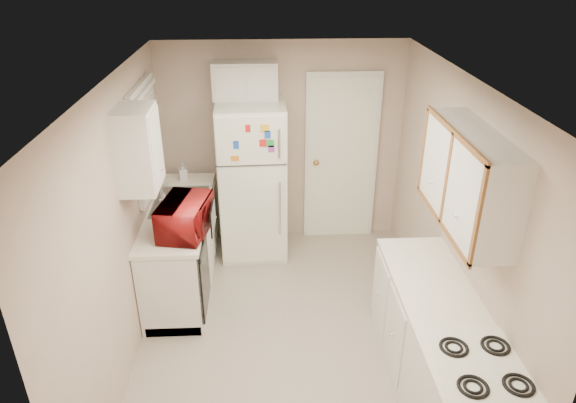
{
  "coord_description": "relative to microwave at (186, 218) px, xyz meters",
  "views": [
    {
      "loc": [
        -0.21,
        -3.79,
        3.29
      ],
      "look_at": [
        0.0,
        0.5,
        1.15
      ],
      "focal_mm": 32.0,
      "sensor_mm": 36.0,
      "label": 1
    }
  ],
  "objects": [
    {
      "name": "floor",
      "position": [
        0.95,
        -0.4,
        -1.05
      ],
      "size": [
        3.8,
        3.8,
        0.0
      ],
      "primitive_type": "plane",
      "color": "#BDB09C",
      "rests_on": "ground"
    },
    {
      "name": "ceiling",
      "position": [
        0.95,
        -0.4,
        1.35
      ],
      "size": [
        3.8,
        3.8,
        0.0
      ],
      "primitive_type": "plane",
      "color": "white",
      "rests_on": "floor"
    },
    {
      "name": "wall_left",
      "position": [
        -0.45,
        -0.4,
        0.15
      ],
      "size": [
        3.8,
        3.8,
        0.0
      ],
      "primitive_type": "plane",
      "color": "#BDA793",
      "rests_on": "floor"
    },
    {
      "name": "wall_right",
      "position": [
        2.35,
        -0.4,
        0.15
      ],
      "size": [
        3.8,
        3.8,
        0.0
      ],
      "primitive_type": "plane",
      "color": "#BDA793",
      "rests_on": "floor"
    },
    {
      "name": "wall_back",
      "position": [
        0.95,
        1.5,
        0.15
      ],
      "size": [
        2.8,
        2.8,
        0.0
      ],
      "primitive_type": "plane",
      "color": "#BDA793",
      "rests_on": "floor"
    },
    {
      "name": "wall_front",
      "position": [
        0.95,
        -2.3,
        0.15
      ],
      "size": [
        2.8,
        2.8,
        0.0
      ],
      "primitive_type": "plane",
      "color": "#BDA793",
      "rests_on": "floor"
    },
    {
      "name": "left_counter",
      "position": [
        -0.15,
        0.5,
        -0.6
      ],
      "size": [
        0.6,
        1.8,
        0.9
      ],
      "primitive_type": "cube",
      "color": "silver",
      "rests_on": "floor"
    },
    {
      "name": "dishwasher",
      "position": [
        0.14,
        -0.1,
        -0.56
      ],
      "size": [
        0.03,
        0.58,
        0.72
      ],
      "primitive_type": "cube",
      "color": "black",
      "rests_on": "floor"
    },
    {
      "name": "sink",
      "position": [
        -0.15,
        0.65,
        -0.19
      ],
      "size": [
        0.54,
        0.74,
        0.16
      ],
      "primitive_type": "cube",
      "color": "gray",
      "rests_on": "left_counter"
    },
    {
      "name": "microwave",
      "position": [
        0.0,
        0.0,
        0.0
      ],
      "size": [
        0.63,
        0.43,
        0.39
      ],
      "primitive_type": "imported",
      "rotation": [
        0.0,
        0.0,
        1.39
      ],
      "color": "maroon",
      "rests_on": "left_counter"
    },
    {
      "name": "soap_bottle",
      "position": [
        -0.19,
        1.22,
        -0.05
      ],
      "size": [
        0.11,
        0.11,
        0.2
      ],
      "primitive_type": "imported",
      "rotation": [
        0.0,
        0.0,
        0.29
      ],
      "color": "silver",
      "rests_on": "left_counter"
    },
    {
      "name": "window_blinds",
      "position": [
        -0.41,
        0.65,
        0.55
      ],
      "size": [
        0.1,
        0.98,
        1.08
      ],
      "primitive_type": "cube",
      "color": "silver",
      "rests_on": "wall_left"
    },
    {
      "name": "upper_cabinet_left",
      "position": [
        -0.3,
        -0.18,
        0.75
      ],
      "size": [
        0.3,
        0.45,
        0.7
      ],
      "primitive_type": "cube",
      "color": "silver",
      "rests_on": "wall_left"
    },
    {
      "name": "refrigerator",
      "position": [
        0.6,
        1.15,
        -0.15
      ],
      "size": [
        0.76,
        0.74,
        1.8
      ],
      "primitive_type": "cube",
      "rotation": [
        0.0,
        0.0,
        0.03
      ],
      "color": "white",
      "rests_on": "floor"
    },
    {
      "name": "cabinet_over_fridge",
      "position": [
        0.55,
        1.35,
        0.95
      ],
      "size": [
        0.7,
        0.3,
        0.4
      ],
      "primitive_type": "cube",
      "color": "silver",
      "rests_on": "wall_back"
    },
    {
      "name": "interior_door",
      "position": [
        1.65,
        1.46,
        -0.03
      ],
      "size": [
        0.86,
        0.06,
        2.08
      ],
      "primitive_type": "cube",
      "color": "white",
      "rests_on": "floor"
    },
    {
      "name": "right_counter",
      "position": [
        2.05,
        -1.2,
        -0.6
      ],
      "size": [
        0.6,
        2.0,
        0.9
      ],
      "primitive_type": "cube",
      "color": "silver",
      "rests_on": "floor"
    },
    {
      "name": "upper_cabinet_right",
      "position": [
        2.2,
        -0.9,
        0.75
      ],
      "size": [
        0.3,
        1.2,
        0.7
      ],
      "primitive_type": "cube",
      "color": "silver",
      "rests_on": "wall_right"
    }
  ]
}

